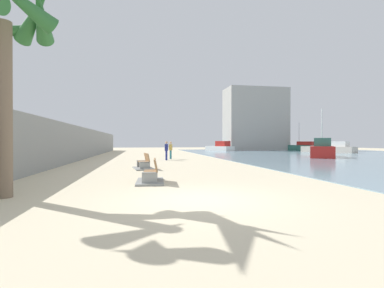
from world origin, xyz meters
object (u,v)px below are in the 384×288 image
object	(u,v)px
bench_far	(144,165)
person_walking	(166,149)
person_standing	(171,149)
boat_outer	(322,150)
boat_mid_bay	(302,147)
boat_nearest	(220,147)
boat_distant	(329,148)
palm_tree	(4,28)
bench_near	(151,177)

from	to	relation	value
bench_far	person_walking	size ratio (longest dim) A/B	1.28
person_standing	boat_outer	world-z (taller)	boat_outer
bench_far	boat_outer	bearing A→B (deg)	27.65
boat_mid_bay	boat_outer	xyz separation A→B (m)	(-10.46, -21.18, 0.11)
boat_nearest	person_standing	bearing A→B (deg)	-116.84
person_walking	boat_mid_bay	xyz separation A→B (m)	(27.52, 23.06, -0.31)
person_walking	boat_mid_bay	distance (m)	35.91
boat_mid_bay	boat_nearest	distance (m)	15.47
boat_mid_bay	boat_distant	bearing A→B (deg)	-96.47
person_walking	boat_distant	xyz separation A→B (m)	(26.44, 13.52, -0.34)
palm_tree	boat_outer	bearing A→B (deg)	38.30
bench_near	bench_far	distance (m)	5.98
palm_tree	bench_far	xyz separation A→B (m)	(4.19, 8.41, -4.85)
bench_far	boat_mid_bay	size ratio (longest dim) A/B	0.30
palm_tree	boat_distant	size ratio (longest dim) A/B	0.83
palm_tree	boat_distant	world-z (taller)	palm_tree
palm_tree	person_walking	world-z (taller)	palm_tree
person_walking	boat_nearest	distance (m)	27.47
person_standing	boat_mid_bay	size ratio (longest dim) A/B	0.23
person_standing	boat_distant	world-z (taller)	boat_distant
person_walking	boat_distant	distance (m)	29.70
person_standing	bench_near	bearing A→B (deg)	-98.78
boat_nearest	boat_distant	distance (m)	18.12
palm_tree	boat_nearest	bearing A→B (deg)	65.88
bench_near	boat_distant	size ratio (longest dim) A/B	0.27
boat_outer	person_walking	bearing A→B (deg)	-173.73
boat_nearest	boat_distant	bearing A→B (deg)	-37.87
person_standing	boat_distant	size ratio (longest dim) A/B	0.21
palm_tree	boat_distant	bearing A→B (deg)	42.59
person_standing	boat_outer	size ratio (longest dim) A/B	0.24
bench_far	boat_distant	xyz separation A→B (m)	(28.58, 21.70, 0.45)
palm_tree	boat_mid_bay	xyz separation A→B (m)	(33.85, 39.65, -4.37)
palm_tree	person_standing	xyz separation A→B (m)	(6.90, 18.39, -4.09)
person_walking	palm_tree	bearing A→B (deg)	-110.87
bench_near	boat_mid_bay	bearing A→B (deg)	51.67
palm_tree	boat_mid_bay	bearing A→B (deg)	49.51
bench_far	boat_nearest	bearing A→B (deg)	66.50
bench_near	person_walking	xyz separation A→B (m)	(1.89, 14.16, 0.79)
bench_far	boat_outer	world-z (taller)	boat_outer
palm_tree	person_standing	world-z (taller)	palm_tree
person_walking	boat_nearest	world-z (taller)	boat_nearest
person_walking	boat_mid_bay	bearing A→B (deg)	39.95
bench_far	boat_mid_bay	world-z (taller)	boat_mid_bay
bench_near	boat_mid_bay	world-z (taller)	boat_mid_bay
person_standing	boat_nearest	bearing A→B (deg)	63.16
boat_nearest	boat_outer	bearing A→B (deg)	-77.79
bench_near	person_standing	xyz separation A→B (m)	(2.46, 15.95, 0.77)
person_standing	boat_outer	xyz separation A→B (m)	(16.49, 0.08, -0.18)
bench_near	boat_mid_bay	distance (m)	47.44
boat_mid_bay	boat_outer	bearing A→B (deg)	-116.29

